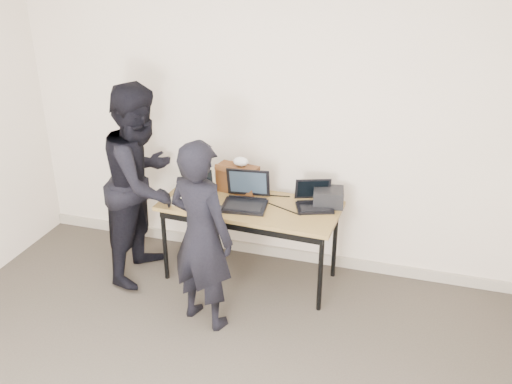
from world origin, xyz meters
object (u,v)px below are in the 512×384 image
at_px(leather_satchel, 238,178).
at_px(person_observer, 143,183).
at_px(laptop_right, 314,201).
at_px(person_typist, 201,236).
at_px(laptop_beige, 193,193).
at_px(equipment_box, 328,197).
at_px(laptop_center, 246,197).
at_px(desk, 249,211).

xyz_separation_m(leather_satchel, person_observer, (-0.73, -0.36, 0.02)).
distance_m(laptop_right, person_observer, 1.46).
height_order(person_typist, person_observer, person_observer).
xyz_separation_m(laptop_beige, equipment_box, (1.13, 0.22, 0.02)).
bearing_deg(person_observer, laptop_beige, -72.63).
relative_size(laptop_center, person_observer, 0.23).
height_order(laptop_center, person_typist, person_typist).
relative_size(laptop_right, person_typist, 0.25).
xyz_separation_m(desk, laptop_beige, (-0.50, -0.02, 0.11)).
bearing_deg(laptop_right, person_observer, 170.76).
height_order(laptop_center, laptop_right, laptop_center).
bearing_deg(person_typist, desk, -85.45).
height_order(desk, laptop_beige, laptop_beige).
distance_m(laptop_right, person_typist, 1.06).
distance_m(laptop_beige, person_typist, 0.73).
bearing_deg(person_typist, laptop_center, -82.85).
bearing_deg(desk, person_observer, -168.73).
relative_size(laptop_center, person_typist, 0.27).
xyz_separation_m(laptop_beige, laptop_right, (1.02, 0.15, -0.00)).
xyz_separation_m(laptop_beige, leather_satchel, (0.32, 0.25, 0.07)).
height_order(laptop_beige, person_observer, person_observer).
distance_m(leather_satchel, equipment_box, 0.81).
bearing_deg(laptop_right, laptop_beige, 168.81).
bearing_deg(laptop_beige, person_typist, -65.11).
bearing_deg(desk, leather_satchel, 131.05).
relative_size(laptop_beige, leather_satchel, 0.88).
bearing_deg(leather_satchel, person_observer, -143.89).
distance_m(equipment_box, person_typist, 1.17).
xyz_separation_m(equipment_box, person_typist, (-0.79, -0.86, -0.04)).
height_order(laptop_right, person_typist, person_typist).
relative_size(laptop_beige, laptop_center, 0.84).
xyz_separation_m(laptop_center, person_observer, (-0.88, -0.14, 0.08)).
height_order(desk, leather_satchel, leather_satchel).
relative_size(laptop_center, leather_satchel, 1.05).
relative_size(leather_satchel, person_typist, 0.25).
xyz_separation_m(laptop_right, person_typist, (-0.69, -0.80, -0.02)).
bearing_deg(person_observer, person_typist, -123.69).
bearing_deg(person_observer, laptop_right, -77.34).
bearing_deg(person_observer, leather_satchel, -61.32).
relative_size(desk, laptop_right, 4.06).
height_order(laptop_center, leather_satchel, laptop_center).
xyz_separation_m(laptop_center, person_typist, (-0.13, -0.67, -0.03)).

